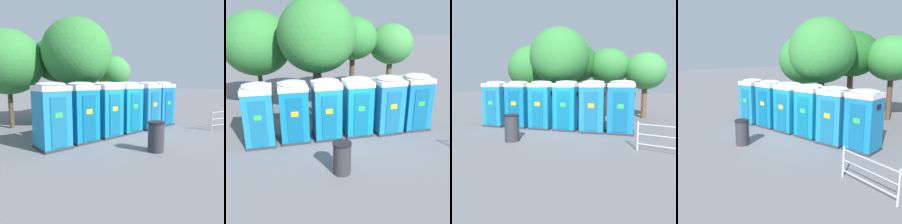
% 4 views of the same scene
% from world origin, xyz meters
% --- Properties ---
extents(ground_plane, '(120.00, 120.00, 0.00)m').
position_xyz_m(ground_plane, '(0.00, 0.00, 0.00)').
color(ground_plane, slate).
extents(portapotty_0, '(1.24, 1.26, 2.54)m').
position_xyz_m(portapotty_0, '(-3.43, -0.10, 1.28)').
color(portapotty_0, '#2D2D33').
rests_on(portapotty_0, ground).
extents(portapotty_1, '(1.26, 1.27, 2.54)m').
position_xyz_m(portapotty_1, '(-2.07, 0.07, 1.28)').
color(portapotty_1, '#2D2D33').
rests_on(portapotty_1, ground).
extents(portapotty_2, '(1.24, 1.28, 2.54)m').
position_xyz_m(portapotty_2, '(-0.70, 0.16, 1.28)').
color(portapotty_2, '#2D2D33').
rests_on(portapotty_2, ground).
extents(portapotty_3, '(1.25, 1.27, 2.54)m').
position_xyz_m(portapotty_3, '(0.67, 0.28, 1.28)').
color(portapotty_3, '#2D2D33').
rests_on(portapotty_3, ground).
extents(portapotty_4, '(1.33, 1.32, 2.54)m').
position_xyz_m(portapotty_4, '(2.04, 0.29, 1.28)').
color(portapotty_4, '#2D2D33').
rests_on(portapotty_4, ground).
extents(portapotty_5, '(1.31, 1.27, 2.54)m').
position_xyz_m(portapotty_5, '(3.41, 0.45, 1.28)').
color(portapotty_5, '#2D2D33').
rests_on(portapotty_5, ground).
extents(street_tree_0, '(3.46, 3.46, 5.31)m').
position_xyz_m(street_tree_0, '(-0.65, 5.48, 3.88)').
color(street_tree_0, brown).
rests_on(street_tree_0, ground).
extents(street_tree_1, '(3.72, 3.72, 5.27)m').
position_xyz_m(street_tree_1, '(-3.84, 4.73, 3.55)').
color(street_tree_1, '#4C3826').
rests_on(street_tree_1, ground).
extents(street_tree_2, '(3.76, 3.76, 5.88)m').
position_xyz_m(street_tree_2, '(-0.78, 2.79, 4.06)').
color(street_tree_2, '#4C3826').
rests_on(street_tree_2, ground).
extents(street_tree_4, '(3.04, 3.04, 4.96)m').
position_xyz_m(street_tree_4, '(1.72, 6.11, 3.63)').
color(street_tree_4, '#4C3826').
rests_on(street_tree_4, ground).
extents(trash_can, '(0.62, 0.62, 1.11)m').
position_xyz_m(trash_can, '(-0.57, -2.77, 0.56)').
color(trash_can, '#2D2D33').
rests_on(trash_can, ground).
extents(event_barrier, '(2.03, 0.43, 1.05)m').
position_xyz_m(event_barrier, '(5.30, -2.39, 0.57)').
color(event_barrier, '#B7B7BC').
rests_on(event_barrier, ground).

